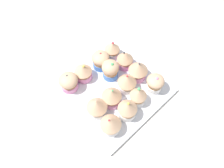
{
  "coord_description": "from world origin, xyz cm",
  "views": [
    {
      "loc": [
        -28.66,
        -29.71,
        73.91
      ],
      "look_at": [
        0.0,
        0.0,
        4.2
      ],
      "focal_mm": 38.86,
      "sensor_mm": 36.0,
      "label": 1
    }
  ],
  "objects_px": {
    "cupcake_8": "(110,70)",
    "cupcake_11": "(83,72)",
    "cupcake_4": "(97,107)",
    "cupcake_5": "(112,96)",
    "cupcake_3": "(155,83)",
    "cupcake_13": "(112,50)",
    "cupcake_9": "(125,59)",
    "baking_tray": "(112,89)",
    "cupcake_1": "(127,109)",
    "cupcake_10": "(69,82)",
    "cupcake_0": "(111,124)",
    "cupcake_7": "(138,70)",
    "cupcake_2": "(138,96)",
    "cupcake_12": "(101,60)",
    "cupcake_6": "(127,82)"
  },
  "relations": [
    {
      "from": "baking_tray",
      "to": "cupcake_1",
      "type": "xyz_separation_m",
      "value": [
        -0.03,
        -0.1,
        0.05
      ]
    },
    {
      "from": "cupcake_4",
      "to": "cupcake_7",
      "type": "distance_m",
      "value": 0.19
    },
    {
      "from": "cupcake_6",
      "to": "cupcake_9",
      "type": "relative_size",
      "value": 1.01
    },
    {
      "from": "cupcake_5",
      "to": "cupcake_9",
      "type": "distance_m",
      "value": 0.16
    },
    {
      "from": "cupcake_9",
      "to": "cupcake_12",
      "type": "bearing_deg",
      "value": 138.74
    },
    {
      "from": "cupcake_2",
      "to": "cupcake_12",
      "type": "bearing_deg",
      "value": 87.11
    },
    {
      "from": "cupcake_0",
      "to": "cupcake_13",
      "type": "height_order",
      "value": "cupcake_0"
    },
    {
      "from": "cupcake_9",
      "to": "cupcake_13",
      "type": "bearing_deg",
      "value": 90.45
    },
    {
      "from": "baking_tray",
      "to": "cupcake_9",
      "type": "bearing_deg",
      "value": 20.9
    },
    {
      "from": "cupcake_6",
      "to": "cupcake_10",
      "type": "distance_m",
      "value": 0.2
    },
    {
      "from": "cupcake_3",
      "to": "cupcake_9",
      "type": "bearing_deg",
      "value": 90.95
    },
    {
      "from": "cupcake_12",
      "to": "cupcake_6",
      "type": "bearing_deg",
      "value": -89.41
    },
    {
      "from": "baking_tray",
      "to": "cupcake_0",
      "type": "xyz_separation_m",
      "value": [
        -0.1,
        -0.1,
        0.04
      ]
    },
    {
      "from": "cupcake_5",
      "to": "cupcake_10",
      "type": "height_order",
      "value": "cupcake_5"
    },
    {
      "from": "cupcake_5",
      "to": "cupcake_12",
      "type": "bearing_deg",
      "value": 60.97
    },
    {
      "from": "cupcake_6",
      "to": "cupcake_7",
      "type": "xyz_separation_m",
      "value": [
        0.06,
        0.01,
        0.0
      ]
    },
    {
      "from": "cupcake_9",
      "to": "cupcake_11",
      "type": "relative_size",
      "value": 1.11
    },
    {
      "from": "cupcake_8",
      "to": "cupcake_6",
      "type": "bearing_deg",
      "value": -85.53
    },
    {
      "from": "cupcake_1",
      "to": "cupcake_13",
      "type": "distance_m",
      "value": 0.25
    },
    {
      "from": "cupcake_7",
      "to": "cupcake_3",
      "type": "bearing_deg",
      "value": -85.41
    },
    {
      "from": "cupcake_11",
      "to": "cupcake_13",
      "type": "xyz_separation_m",
      "value": [
        0.14,
        0.0,
        -0.0
      ]
    },
    {
      "from": "cupcake_1",
      "to": "cupcake_2",
      "type": "xyz_separation_m",
      "value": [
        0.06,
        0.01,
        -0.01
      ]
    },
    {
      "from": "cupcake_3",
      "to": "cupcake_13",
      "type": "relative_size",
      "value": 1.02
    },
    {
      "from": "baking_tray",
      "to": "cupcake_2",
      "type": "bearing_deg",
      "value": -73.68
    },
    {
      "from": "cupcake_3",
      "to": "cupcake_10",
      "type": "height_order",
      "value": "cupcake_3"
    },
    {
      "from": "cupcake_5",
      "to": "cupcake_10",
      "type": "xyz_separation_m",
      "value": [
        -0.06,
        0.14,
        -0.01
      ]
    },
    {
      "from": "baking_tray",
      "to": "cupcake_7",
      "type": "bearing_deg",
      "value": -15.33
    },
    {
      "from": "cupcake_4",
      "to": "cupcake_6",
      "type": "height_order",
      "value": "cupcake_4"
    },
    {
      "from": "cupcake_1",
      "to": "cupcake_6",
      "type": "distance_m",
      "value": 0.1
    },
    {
      "from": "cupcake_9",
      "to": "cupcake_13",
      "type": "relative_size",
      "value": 1.13
    },
    {
      "from": "cupcake_9",
      "to": "cupcake_13",
      "type": "xyz_separation_m",
      "value": [
        -0.0,
        0.06,
        -0.0
      ]
    },
    {
      "from": "cupcake_8",
      "to": "cupcake_10",
      "type": "bearing_deg",
      "value": 154.29
    },
    {
      "from": "cupcake_13",
      "to": "cupcake_4",
      "type": "bearing_deg",
      "value": -145.62
    },
    {
      "from": "cupcake_2",
      "to": "cupcake_11",
      "type": "xyz_separation_m",
      "value": [
        -0.07,
        0.2,
        -0.0
      ]
    },
    {
      "from": "cupcake_3",
      "to": "cupcake_1",
      "type": "bearing_deg",
      "value": -178.4
    },
    {
      "from": "baking_tray",
      "to": "cupcake_5",
      "type": "relative_size",
      "value": 4.05
    },
    {
      "from": "cupcake_1",
      "to": "cupcake_10",
      "type": "relative_size",
      "value": 1.24
    },
    {
      "from": "baking_tray",
      "to": "cupcake_5",
      "type": "distance_m",
      "value": 0.07
    },
    {
      "from": "cupcake_12",
      "to": "cupcake_1",
      "type": "bearing_deg",
      "value": -109.14
    },
    {
      "from": "cupcake_4",
      "to": "cupcake_5",
      "type": "distance_m",
      "value": 0.06
    },
    {
      "from": "cupcake_0",
      "to": "cupcake_8",
      "type": "xyz_separation_m",
      "value": [
        0.14,
        0.14,
        0.0
      ]
    },
    {
      "from": "cupcake_3",
      "to": "cupcake_11",
      "type": "bearing_deg",
      "value": 125.28
    },
    {
      "from": "cupcake_7",
      "to": "cupcake_4",
      "type": "bearing_deg",
      "value": -178.63
    },
    {
      "from": "cupcake_8",
      "to": "cupcake_11",
      "type": "xyz_separation_m",
      "value": [
        -0.07,
        0.06,
        -0.01
      ]
    },
    {
      "from": "cupcake_7",
      "to": "cupcake_11",
      "type": "bearing_deg",
      "value": 136.54
    },
    {
      "from": "cupcake_1",
      "to": "cupcake_4",
      "type": "xyz_separation_m",
      "value": [
        -0.06,
        0.07,
        0.0
      ]
    },
    {
      "from": "cupcake_6",
      "to": "cupcake_10",
      "type": "relative_size",
      "value": 1.15
    },
    {
      "from": "cupcake_3",
      "to": "cupcake_5",
      "type": "bearing_deg",
      "value": 155.72
    },
    {
      "from": "cupcake_0",
      "to": "cupcake_6",
      "type": "bearing_deg",
      "value": 25.94
    },
    {
      "from": "cupcake_9",
      "to": "cupcake_10",
      "type": "relative_size",
      "value": 1.14
    }
  ]
}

